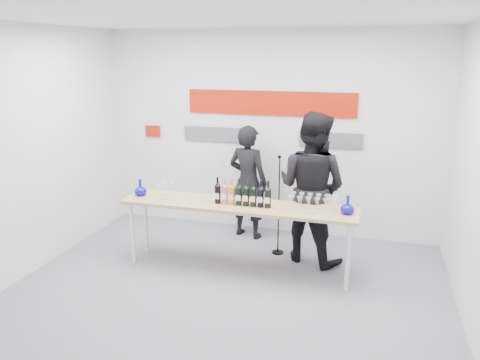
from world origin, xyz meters
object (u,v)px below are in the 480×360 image
object	(u,v)px
tasting_table	(238,209)
presenter_right	(311,188)
presenter_left	(248,182)
mic_stand	(278,224)

from	to	relation	value
tasting_table	presenter_right	bearing A→B (deg)	34.95
tasting_table	presenter_left	distance (m)	1.14
mic_stand	presenter_right	bearing A→B (deg)	-30.92
presenter_left	presenter_right	bearing A→B (deg)	165.59
tasting_table	mic_stand	bearing A→B (deg)	58.26
presenter_left	tasting_table	bearing A→B (deg)	113.56
presenter_left	presenter_right	xyz separation A→B (m)	(1.00, -0.55, 0.15)
presenter_left	mic_stand	size ratio (longest dim) A/B	1.21
mic_stand	tasting_table	bearing A→B (deg)	-145.34
presenter_right	mic_stand	world-z (taller)	presenter_right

